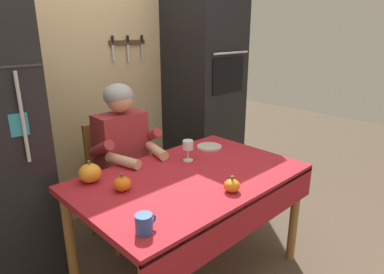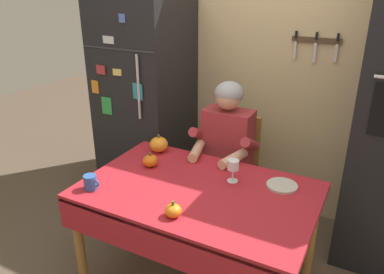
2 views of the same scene
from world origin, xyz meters
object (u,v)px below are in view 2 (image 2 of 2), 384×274
(dining_table, at_px, (196,202))
(wine_glass, at_px, (233,166))
(pumpkin_medium, at_px, (159,144))
(pumpkin_small, at_px, (150,161))
(seated_person, at_px, (224,150))
(serving_tray, at_px, (282,186))
(chair_behind_person, at_px, (232,167))
(coffee_mug, at_px, (91,182))
(pumpkin_large, at_px, (173,211))
(refrigerator, at_px, (146,103))

(dining_table, xyz_separation_m, wine_glass, (0.15, 0.20, 0.19))
(pumpkin_medium, relative_size, pumpkin_small, 1.30)
(seated_person, xyz_separation_m, serving_tray, (0.52, -0.33, 0.01))
(dining_table, distance_m, chair_behind_person, 0.81)
(chair_behind_person, distance_m, seated_person, 0.29)
(chair_behind_person, height_order, coffee_mug, chair_behind_person)
(dining_table, height_order, pumpkin_large, pumpkin_large)
(pumpkin_large, height_order, pumpkin_medium, pumpkin_medium)
(pumpkin_large, distance_m, pumpkin_small, 0.61)
(refrigerator, relative_size, dining_table, 1.29)
(wine_glass, bearing_deg, serving_tray, 14.38)
(dining_table, xyz_separation_m, seated_person, (-0.08, 0.60, 0.08))
(coffee_mug, relative_size, serving_tray, 0.57)
(refrigerator, distance_m, pumpkin_small, 0.93)
(serving_tray, bearing_deg, pumpkin_large, -126.80)
(coffee_mug, distance_m, pumpkin_small, 0.44)
(chair_behind_person, distance_m, wine_glass, 0.72)
(pumpkin_large, distance_m, serving_tray, 0.72)
(chair_behind_person, xyz_separation_m, serving_tray, (0.52, -0.52, 0.24))
(seated_person, height_order, pumpkin_large, seated_person)
(pumpkin_large, xyz_separation_m, pumpkin_small, (-0.43, 0.43, 0.00))
(dining_table, xyz_separation_m, pumpkin_large, (0.01, -0.30, 0.12))
(refrigerator, height_order, wine_glass, refrigerator)
(pumpkin_small, bearing_deg, coffee_mug, -110.31)
(dining_table, height_order, chair_behind_person, chair_behind_person)
(pumpkin_small, bearing_deg, wine_glass, 6.71)
(refrigerator, bearing_deg, serving_tray, -23.49)
(dining_table, relative_size, serving_tray, 7.46)
(coffee_mug, height_order, pumpkin_large, pumpkin_large)
(pumpkin_small, distance_m, serving_tray, 0.87)
(wine_glass, bearing_deg, chair_behind_person, 111.33)
(seated_person, distance_m, pumpkin_medium, 0.48)
(dining_table, xyz_separation_m, pumpkin_small, (-0.42, 0.14, 0.12))
(seated_person, relative_size, coffee_mug, 11.73)
(pumpkin_large, relative_size, pumpkin_medium, 0.70)
(wine_glass, bearing_deg, refrigerator, 148.25)
(chair_behind_person, bearing_deg, wine_glass, -68.67)
(coffee_mug, height_order, serving_tray, coffee_mug)
(coffee_mug, xyz_separation_m, wine_glass, (0.72, 0.48, 0.06))
(seated_person, bearing_deg, chair_behind_person, 90.00)
(pumpkin_medium, bearing_deg, refrigerator, 131.34)
(pumpkin_large, height_order, pumpkin_small, pumpkin_small)
(pumpkin_medium, height_order, pumpkin_small, pumpkin_medium)
(refrigerator, distance_m, dining_table, 1.32)
(wine_glass, height_order, serving_tray, wine_glass)
(seated_person, xyz_separation_m, pumpkin_large, (0.09, -0.90, 0.04))
(chair_behind_person, bearing_deg, pumpkin_large, -85.10)
(refrigerator, distance_m, seated_person, 0.93)
(refrigerator, xyz_separation_m, serving_tray, (1.39, -0.61, -0.15))
(coffee_mug, height_order, pumpkin_medium, pumpkin_medium)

